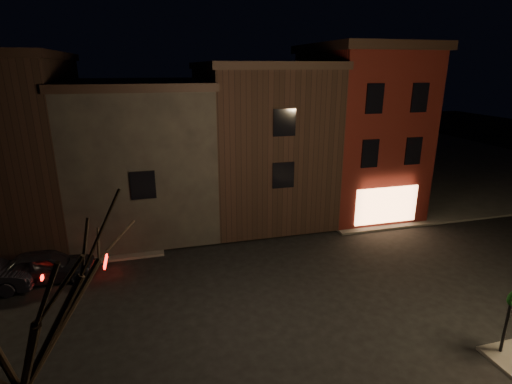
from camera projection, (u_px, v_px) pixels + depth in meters
ground at (289, 293)px, 17.05m from camera, size 120.00×120.00×0.00m
sidewalk_far_right at (409, 162)px, 40.41m from camera, size 30.00×30.00×0.12m
corner_building at (358, 128)px, 26.14m from camera, size 6.50×8.50×10.50m
row_building_a at (258, 139)px, 25.64m from camera, size 7.30×10.30×9.40m
row_building_b at (142, 152)px, 24.00m from camera, size 7.80×10.30×8.40m
row_building_c at (5, 146)px, 21.98m from camera, size 7.30×10.30×9.90m
bare_tree_left at (1, 295)px, 6.99m from camera, size 5.60×5.60×7.50m
parked_car_a at (46, 266)px, 17.91m from camera, size 4.23×1.75×1.44m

